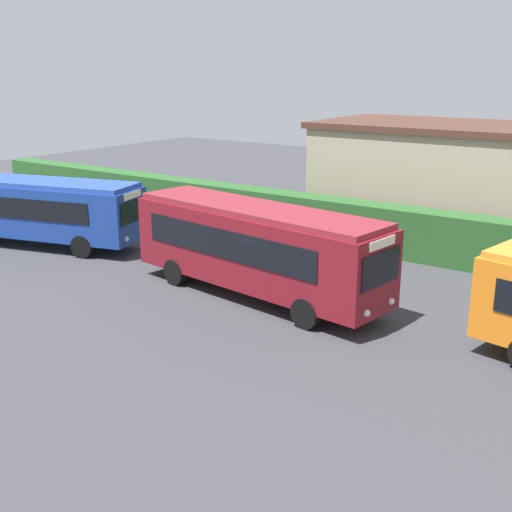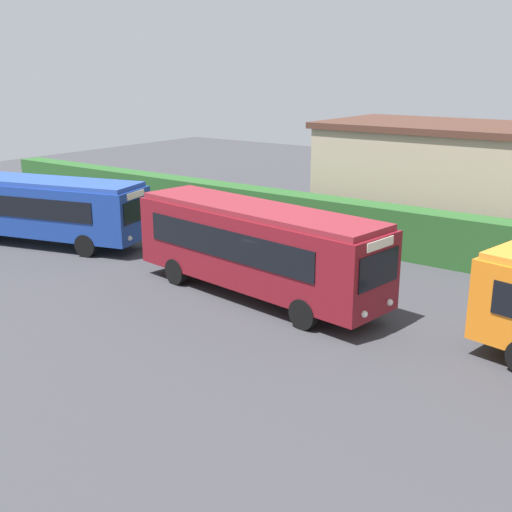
# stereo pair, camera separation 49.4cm
# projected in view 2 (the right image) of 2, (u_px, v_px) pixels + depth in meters

# --- Properties ---
(ground_plane) EXTENTS (80.61, 80.61, 0.00)m
(ground_plane) POSITION_uv_depth(u_px,v_px,m) (291.00, 307.00, 22.05)
(ground_plane) COLOR #38383D
(bus_blue) EXTENTS (10.36, 5.11, 3.04)m
(bus_blue) POSITION_uv_depth(u_px,v_px,m) (42.00, 206.00, 29.55)
(bus_blue) COLOR navy
(bus_blue) RESTS_ON ground_plane
(bus_maroon) EXTENTS (10.43, 3.79, 3.29)m
(bus_maroon) POSITION_uv_depth(u_px,v_px,m) (257.00, 246.00, 22.60)
(bus_maroon) COLOR maroon
(bus_maroon) RESTS_ON ground_plane
(person_left) EXTENTS (0.50, 0.46, 1.81)m
(person_left) POSITION_uv_depth(u_px,v_px,m) (22.00, 210.00, 32.62)
(person_left) COLOR silver
(person_left) RESTS_ON ground_plane
(person_center) EXTENTS (0.52, 0.48, 1.77)m
(person_center) POSITION_uv_depth(u_px,v_px,m) (141.00, 219.00, 30.71)
(person_center) COLOR olive
(person_center) RESTS_ON ground_plane
(hedge_row) EXTENTS (52.30, 1.32, 2.14)m
(hedge_row) POSITION_uv_depth(u_px,v_px,m) (394.00, 231.00, 27.94)
(hedge_row) COLOR #275625
(hedge_row) RESTS_ON ground_plane
(depot_building) EXTENTS (13.23, 7.21, 5.37)m
(depot_building) POSITION_uv_depth(u_px,v_px,m) (461.00, 181.00, 30.83)
(depot_building) COLOR tan
(depot_building) RESTS_ON ground_plane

